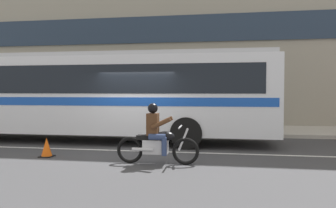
{
  "coord_description": "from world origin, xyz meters",
  "views": [
    {
      "loc": [
        2.89,
        -10.87,
        1.86
      ],
      "look_at": [
        1.09,
        -0.25,
        1.47
      ],
      "focal_mm": 36.4,
      "sensor_mm": 36.0,
      "label": 1
    }
  ],
  "objects": [
    {
      "name": "motorcycle_with_rider",
      "position": [
        1.16,
        -2.36,
        0.66
      ],
      "size": [
        2.14,
        0.64,
        1.56
      ],
      "color": "black",
      "rests_on": "ground_plane"
    },
    {
      "name": "transit_bus",
      "position": [
        -2.02,
        1.19,
        1.88
      ],
      "size": [
        13.33,
        2.63,
        3.22
      ],
      "color": "silver",
      "rests_on": "ground_plane"
    },
    {
      "name": "fire_hydrant",
      "position": [
        -0.52,
        3.67,
        0.52
      ],
      "size": [
        0.22,
        0.3,
        0.75
      ],
      "color": "red",
      "rests_on": "sidewalk_curb"
    },
    {
      "name": "sidewalk_curb",
      "position": [
        0.0,
        5.1,
        0.07
      ],
      "size": [
        28.0,
        3.8,
        0.15
      ],
      "primitive_type": "cube",
      "color": "#B7B2A8",
      "rests_on": "ground_plane"
    },
    {
      "name": "lane_center_stripe",
      "position": [
        0.0,
        -0.6,
        0.0
      ],
      "size": [
        26.6,
        0.14,
        0.01
      ],
      "primitive_type": "cube",
      "color": "silver",
      "rests_on": "ground_plane"
    },
    {
      "name": "ground_plane",
      "position": [
        0.0,
        0.0,
        0.0
      ],
      "size": [
        60.0,
        60.0,
        0.0
      ],
      "primitive_type": "plane",
      "color": "#3D3D3F"
    },
    {
      "name": "traffic_cone",
      "position": [
        -2.13,
        -1.94,
        0.26
      ],
      "size": [
        0.36,
        0.36,
        0.55
      ],
      "color": "#EA590F",
      "rests_on": "ground_plane"
    }
  ]
}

